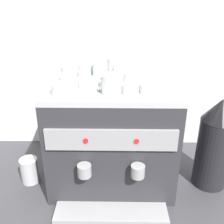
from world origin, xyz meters
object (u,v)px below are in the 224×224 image
(ceramic_cup_5, at_px, (115,67))
(ceramic_bowl_0, at_px, (65,89))
(ceramic_cup_4, at_px, (68,75))
(ceramic_cup_0, at_px, (109,84))
(ceramic_cup_3, at_px, (86,71))
(ceramic_bowl_1, at_px, (133,78))
(milk_pitcher, at_px, (30,170))
(ceramic_bowl_3, at_px, (154,89))
(ceramic_cup_1, at_px, (100,71))
(espresso_machine, at_px, (112,136))
(ceramic_cup_2, at_px, (132,83))
(ceramic_bowl_2, at_px, (90,84))
(coffee_grinder, at_px, (215,143))

(ceramic_cup_5, distance_m, ceramic_bowl_0, 0.31)
(ceramic_cup_4, height_order, ceramic_cup_5, ceramic_cup_5)
(ceramic_cup_0, xyz_separation_m, ceramic_cup_3, (-0.11, 0.22, -0.01))
(ceramic_cup_0, height_order, ceramic_cup_4, ceramic_cup_0)
(ceramic_cup_4, relative_size, ceramic_bowl_1, 0.84)
(milk_pitcher, bearing_deg, ceramic_bowl_3, -6.04)
(ceramic_cup_1, xyz_separation_m, milk_pitcher, (-0.34, -0.10, -0.47))
(espresso_machine, relative_size, ceramic_cup_2, 6.31)
(ceramic_cup_1, distance_m, ceramic_cup_5, 0.09)
(ceramic_cup_2, xyz_separation_m, ceramic_cup_4, (-0.26, 0.11, -0.00))
(ceramic_bowl_1, bearing_deg, espresso_machine, -148.11)
(ceramic_cup_5, height_order, milk_pitcher, ceramic_cup_5)
(espresso_machine, distance_m, ceramic_cup_2, 0.32)
(ceramic_bowl_1, bearing_deg, milk_pitcher, -169.92)
(espresso_machine, relative_size, ceramic_cup_0, 4.89)
(ceramic_bowl_3, xyz_separation_m, milk_pitcher, (-0.57, 0.06, -0.44))
(ceramic_bowl_1, relative_size, ceramic_bowl_3, 1.12)
(ceramic_cup_3, xyz_separation_m, ceramic_bowl_2, (0.03, -0.15, -0.01))
(ceramic_cup_5, height_order, coffee_grinder, ceramic_cup_5)
(ceramic_cup_0, distance_m, ceramic_cup_4, 0.21)
(ceramic_cup_0, bearing_deg, coffee_grinder, 9.42)
(ceramic_cup_5, relative_size, ceramic_bowl_2, 1.08)
(ceramic_bowl_0, height_order, ceramic_bowl_2, ceramic_bowl_0)
(ceramic_cup_1, xyz_separation_m, ceramic_cup_3, (-0.07, 0.04, -0.01))
(ceramic_cup_5, relative_size, ceramic_bowl_1, 0.97)
(ceramic_bowl_0, bearing_deg, ceramic_cup_3, 75.12)
(ceramic_cup_3, relative_size, ceramic_bowl_3, 0.96)
(espresso_machine, xyz_separation_m, ceramic_bowl_0, (-0.18, -0.11, 0.27))
(ceramic_cup_0, height_order, ceramic_cup_1, ceramic_cup_1)
(ceramic_cup_5, height_order, ceramic_bowl_1, ceramic_cup_5)
(ceramic_bowl_3, xyz_separation_m, coffee_grinder, (0.30, 0.06, -0.29))
(ceramic_cup_1, height_order, ceramic_cup_2, same)
(espresso_machine, xyz_separation_m, coffee_grinder, (0.47, -0.03, -0.02))
(ceramic_bowl_2, bearing_deg, ceramic_cup_0, -38.56)
(ceramic_cup_3, relative_size, ceramic_bowl_1, 0.85)
(espresso_machine, distance_m, ceramic_bowl_1, 0.28)
(ceramic_bowl_1, height_order, ceramic_bowl_2, ceramic_bowl_2)
(ceramic_cup_4, xyz_separation_m, milk_pitcher, (-0.22, -0.04, -0.47))
(ceramic_cup_2, distance_m, ceramic_bowl_1, 0.16)
(ceramic_cup_0, xyz_separation_m, milk_pitcher, (-0.39, 0.07, -0.47))
(ceramic_cup_4, relative_size, ceramic_bowl_0, 1.01)
(ceramic_bowl_1, relative_size, coffee_grinder, 0.28)
(espresso_machine, distance_m, ceramic_cup_4, 0.34)
(ceramic_bowl_3, distance_m, coffee_grinder, 0.42)
(ceramic_cup_2, relative_size, ceramic_cup_4, 0.86)
(ceramic_cup_1, xyz_separation_m, ceramic_bowl_2, (-0.03, -0.11, -0.02))
(espresso_machine, height_order, ceramic_bowl_3, ceramic_bowl_3)
(ceramic_cup_5, distance_m, milk_pitcher, 0.65)
(ceramic_cup_0, distance_m, ceramic_bowl_2, 0.11)
(espresso_machine, distance_m, ceramic_cup_1, 0.30)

